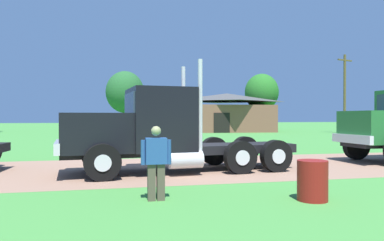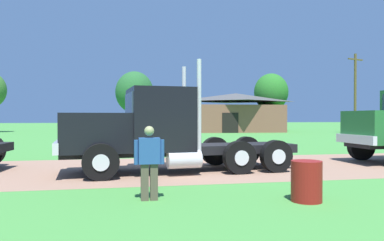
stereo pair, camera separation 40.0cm
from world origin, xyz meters
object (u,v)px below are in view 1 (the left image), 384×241
Objects in this scene: truck_foreground_white at (152,132)px; utility_pole_near at (345,92)px; shed_building at (227,113)px; visitor_walking_mid at (156,161)px; steel_barrel at (312,181)px.

truck_foreground_white is 0.92× the size of utility_pole_near.
truck_foreground_white is 32.92m from shed_building.
visitor_walking_mid is at bearing -130.92° from utility_pole_near.
shed_building is 13.18m from utility_pole_near.
utility_pole_near is at bearing 49.08° from visitor_walking_mid.
steel_barrel is 0.10× the size of utility_pole_near.
utility_pole_near reaches higher than visitor_walking_mid.
visitor_walking_mid is 3.30m from steel_barrel.
steel_barrel is at bearing -126.14° from utility_pole_near.
visitor_walking_mid is (-0.37, -3.89, -0.43)m from truck_foreground_white.
visitor_walking_mid is at bearing -110.40° from shed_building.
visitor_walking_mid is 1.85× the size of steel_barrel.
steel_barrel is (3.19, -0.74, -0.41)m from visitor_walking_mid.
steel_barrel is (2.81, -4.64, -0.85)m from truck_foreground_white.
truck_foreground_white is at bearing 121.25° from steel_barrel.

